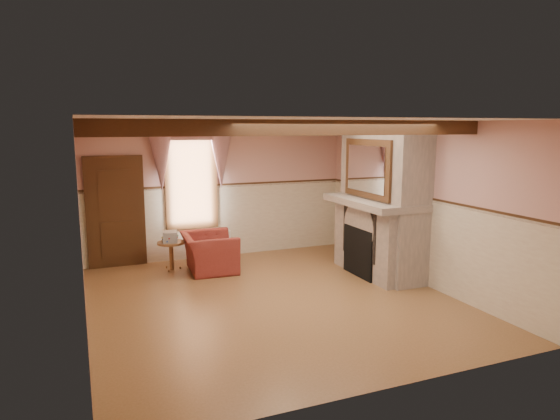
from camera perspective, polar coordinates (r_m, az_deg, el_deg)
name	(u,v)px	position (r m, az deg, el deg)	size (l,w,h in m)	color
floor	(272,300)	(8.04, -0.92, -10.21)	(5.50, 6.00, 0.01)	brown
ceiling	(271,121)	(7.57, -0.98, 10.16)	(5.50, 6.00, 0.01)	silver
wall_back	(220,190)	(10.51, -6.91, 2.25)	(5.50, 0.02, 2.80)	tan
wall_front	(381,261)	(5.07, 11.52, -5.68)	(5.50, 0.02, 2.80)	tan
wall_left	(80,226)	(7.18, -21.87, -1.73)	(0.02, 6.00, 2.80)	tan
wall_right	(418,203)	(9.04, 15.51, 0.81)	(0.02, 6.00, 2.80)	tan
wainscot	(272,254)	(7.82, -0.94, -5.03)	(5.50, 6.00, 1.50)	beige
chair_rail	(272,206)	(7.67, -0.95, 0.40)	(5.50, 6.00, 0.08)	black
firebox	(362,252)	(9.29, 9.30, -4.72)	(0.20, 0.95, 0.90)	black
armchair	(209,252)	(9.59, -8.10, -4.82)	(1.10, 0.96, 0.72)	maroon
side_table	(171,256)	(9.80, -12.30, -5.13)	(0.52, 0.52, 0.55)	brown
book_stack	(170,237)	(9.71, -12.43, -3.00)	(0.26, 0.32, 0.20)	#B7AD8C
radiator	(214,246)	(10.36, -7.56, -4.05)	(0.70, 0.18, 0.60)	white
bowl	(377,197)	(9.17, 11.01, 1.48)	(0.34, 0.34, 0.08)	brown
mantel_clock	(353,188)	(9.86, 8.39, 2.45)	(0.14, 0.24, 0.20)	black
oil_lamp	(356,187)	(9.77, 8.69, 2.62)	(0.11, 0.11, 0.28)	#B77333
candle_red	(392,198)	(8.77, 12.72, 1.32)	(0.06, 0.06, 0.16)	maroon
jar_yellow	(380,197)	(9.08, 11.35, 1.52)	(0.06, 0.06, 0.12)	gold
fireplace	(383,199)	(9.33, 11.69, 1.22)	(0.85, 2.00, 2.80)	gray
mantel	(375,202)	(9.24, 10.75, 0.92)	(1.05, 2.05, 0.12)	gray
overmantel_mirror	(367,169)	(9.07, 9.89, 4.66)	(0.06, 1.44, 1.04)	silver
door	(116,214)	(10.16, -18.27, -0.41)	(1.10, 0.10, 2.10)	black
window	(191,180)	(10.31, -10.11, 3.44)	(1.06, 0.08, 2.02)	white
window_drapes	(191,150)	(10.18, -10.10, 6.75)	(1.30, 0.14, 1.40)	gray
ceiling_beam_front	(306,128)	(6.47, 2.93, 9.38)	(5.50, 0.18, 0.20)	black
ceiling_beam_back	(246,127)	(8.70, -3.88, 9.40)	(5.50, 0.18, 0.20)	black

